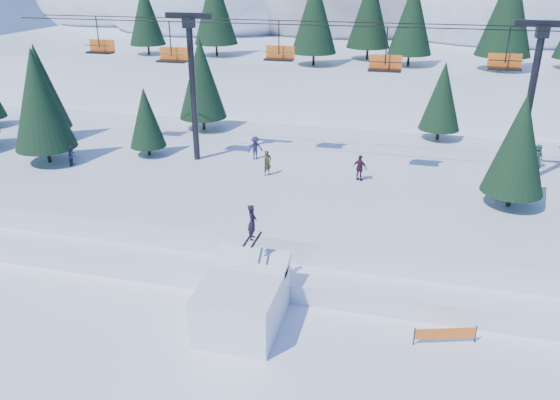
% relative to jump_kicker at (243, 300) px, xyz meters
% --- Properties ---
extents(ground, '(160.00, 160.00, 0.00)m').
position_rel_jump_kicker_xyz_m(ground, '(0.67, -2.83, -1.32)').
color(ground, white).
rests_on(ground, ground).
extents(mid_shelf, '(70.00, 22.00, 2.50)m').
position_rel_jump_kicker_xyz_m(mid_shelf, '(0.67, 15.17, -0.07)').
color(mid_shelf, white).
rests_on(mid_shelf, ground).
extents(berm, '(70.00, 6.00, 1.10)m').
position_rel_jump_kicker_xyz_m(berm, '(0.67, 5.17, -0.77)').
color(berm, white).
rests_on(berm, ground).
extents(mountain_ridge, '(119.00, 60.57, 26.46)m').
position_rel_jump_kicker_xyz_m(mountain_ridge, '(-4.41, 70.50, 8.33)').
color(mountain_ridge, white).
rests_on(mountain_ridge, ground).
extents(jump_kicker, '(3.55, 4.85, 5.57)m').
position_rel_jump_kicker_xyz_m(jump_kicker, '(0.00, 0.00, 0.00)').
color(jump_kicker, white).
rests_on(jump_kicker, ground).
extents(chairlift, '(46.00, 3.21, 10.28)m').
position_rel_jump_kicker_xyz_m(chairlift, '(2.31, 15.22, 8.00)').
color(chairlift, black).
rests_on(chairlift, mid_shelf).
extents(conifer_stand, '(62.15, 17.18, 9.01)m').
position_rel_jump_kicker_xyz_m(conifer_stand, '(-0.53, 15.77, 5.45)').
color(conifer_stand, black).
rests_on(conifer_stand, mid_shelf).
extents(distant_skiers, '(32.86, 8.33, 1.77)m').
position_rel_jump_kicker_xyz_m(distant_skiers, '(-0.25, 15.23, 2.03)').
color(distant_skiers, '#213C39').
rests_on(distant_skiers, mid_shelf).
extents(banner_near, '(2.73, 0.90, 0.90)m').
position_rel_jump_kicker_xyz_m(banner_near, '(9.22, 0.81, -0.78)').
color(banner_near, black).
rests_on(banner_near, ground).
extents(banner_far, '(2.84, 0.38, 0.90)m').
position_rel_jump_kicker_xyz_m(banner_far, '(11.19, 2.59, -0.78)').
color(banner_far, black).
rests_on(banner_far, ground).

